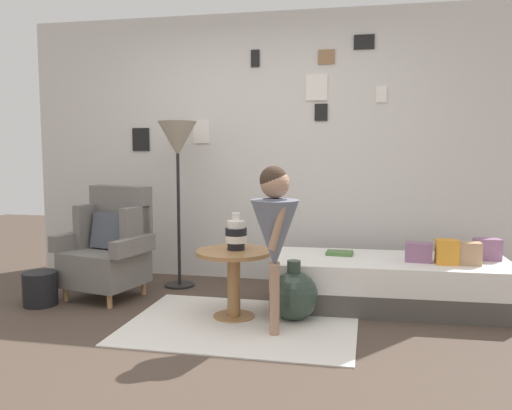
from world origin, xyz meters
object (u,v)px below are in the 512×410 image
Objects in this scene: side_table at (234,269)px; floor_lamp at (178,146)px; magazine_basket at (40,289)px; vase_striped at (236,234)px; armchair at (110,247)px; demijohn_near at (294,295)px; daybed at (390,283)px; book_on_daybed at (340,253)px; person_child at (275,227)px.

side_table is 0.37× the size of floor_lamp.
side_table is 2.08× the size of magazine_basket.
side_table is 2.04× the size of vase_striped.
armchair is 2.11× the size of demijohn_near.
side_table is at bearing 0.45° from magazine_basket.
vase_striped reaches higher than side_table.
armchair is 0.66m from magazine_basket.
armchair is at bearing -175.46° from daybed.
vase_striped is at bearing -140.91° from book_on_daybed.
floor_lamp is (-1.93, 0.26, 1.13)m from daybed.
vase_striped is at bearing 1.62° from magazine_basket.
floor_lamp is 1.66m from person_child.
vase_striped is 1.28m from floor_lamp.
vase_striped is 1.00m from book_on_daybed.
floor_lamp is 5.55× the size of magazine_basket.
magazine_basket is at bearing -164.78° from book_on_daybed.
person_child is (0.37, -0.28, 0.38)m from side_table.
person_child reaches higher than vase_striped.
book_on_daybed is at bearing 168.07° from daybed.
side_table is at bearing -154.74° from daybed.
vase_striped is at bearing -178.19° from demijohn_near.
demijohn_near is at bearing 74.50° from person_child.
side_table is (-1.19, -0.56, 0.18)m from daybed.
vase_striped is at bearing -15.15° from armchair.
floor_lamp is at bearing 173.46° from book_on_daybed.
vase_striped reaches higher than magazine_basket.
person_child is 1.07m from book_on_daybed.
side_table is 0.27m from vase_striped.
book_on_daybed is at bearing 39.09° from vase_striped.
demijohn_near is 2.12m from magazine_basket.
person_child is 2.58× the size of demijohn_near.
side_table is 1.68m from magazine_basket.
side_table is 0.60m from person_child.
vase_striped is (0.01, 0.03, 0.27)m from side_table.
magazine_basket is (-2.43, -0.66, -0.28)m from book_on_daybed.
magazine_basket is (-2.12, -0.06, -0.05)m from demijohn_near.
vase_striped is at bearing -155.92° from daybed.
book_on_daybed is (1.51, -0.17, -0.91)m from floor_lamp.
armchair reaches higher than demijohn_near.
armchair reaches higher than daybed.
armchair is 0.62× the size of floor_lamp.
book_on_daybed is (0.40, 0.93, -0.35)m from person_child.
floor_lamp reaches higher than person_child.
daybed is at bearing -7.72° from floor_lamp.
magazine_basket is at bearing -178.34° from demijohn_near.
daybed is 4.19× the size of demijohn_near.
person_child reaches higher than magazine_basket.
armchair reaches higher than magazine_basket.
side_table is at bearing -139.76° from book_on_daybed.
daybed is at bearing 4.54° from armchair.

